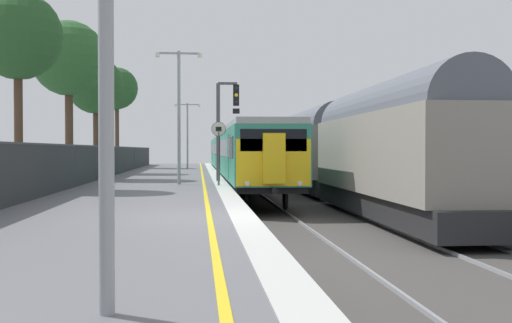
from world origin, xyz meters
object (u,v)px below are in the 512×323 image
at_px(commuter_train_at_platform, 238,153).
at_px(freight_train_adjacent_track, 342,147).
at_px(platform_lamp_far, 187,130).
at_px(signal_gantry, 224,119).
at_px(background_tree_right, 19,39).
at_px(platform_lamp_mid, 179,106).
at_px(background_tree_centre, 67,61).
at_px(speed_limit_sign, 219,145).
at_px(background_tree_left, 116,90).
at_px(background_tree_back, 95,87).

height_order(commuter_train_at_platform, freight_train_adjacent_track, freight_train_adjacent_track).
distance_m(commuter_train_at_platform, platform_lamp_far, 6.72).
bearing_deg(signal_gantry, background_tree_right, -145.79).
height_order(platform_lamp_mid, background_tree_centre, background_tree_centre).
height_order(signal_gantry, speed_limit_sign, signal_gantry).
distance_m(commuter_train_at_platform, platform_lamp_mid, 16.52).
xyz_separation_m(platform_lamp_far, background_tree_left, (-5.88, 4.11, 3.33)).
height_order(platform_lamp_far, background_tree_left, background_tree_left).
bearing_deg(platform_lamp_mid, background_tree_back, 112.86).
bearing_deg(platform_lamp_mid, background_tree_left, 102.94).
bearing_deg(freight_train_adjacent_track, platform_lamp_far, 110.87).
bearing_deg(platform_lamp_far, background_tree_left, 145.02).
xyz_separation_m(freight_train_adjacent_track, background_tree_right, (-13.38, -4.47, 4.02)).
distance_m(freight_train_adjacent_track, background_tree_right, 14.67).
height_order(commuter_train_at_platform, signal_gantry, signal_gantry).
bearing_deg(background_tree_right, commuter_train_at_platform, 63.36).
distance_m(platform_lamp_far, background_tree_back, 10.15).
relative_size(commuter_train_at_platform, background_tree_back, 5.78).
height_order(signal_gantry, background_tree_right, background_tree_right).
xyz_separation_m(commuter_train_at_platform, background_tree_left, (-9.38, 9.58, 5.07)).
relative_size(commuter_train_at_platform, background_tree_left, 5.10).
distance_m(signal_gantry, platform_lamp_mid, 3.41).
xyz_separation_m(speed_limit_sign, background_tree_back, (-7.30, 14.48, 3.72)).
height_order(platform_lamp_mid, platform_lamp_far, platform_lamp_mid).
relative_size(platform_lamp_mid, background_tree_centre, 0.71).
relative_size(speed_limit_sign, platform_lamp_far, 0.52).
distance_m(commuter_train_at_platform, background_tree_left, 14.34).
distance_m(commuter_train_at_platform, background_tree_centre, 14.62).
relative_size(commuter_train_at_platform, freight_train_adjacent_track, 1.42).
height_order(platform_lamp_far, background_tree_right, background_tree_right).
height_order(signal_gantry, platform_lamp_mid, platform_lamp_mid).
bearing_deg(commuter_train_at_platform, platform_lamp_mid, -102.34).
height_order(commuter_train_at_platform, background_tree_left, background_tree_left).
height_order(background_tree_left, background_tree_right, background_tree_left).
bearing_deg(background_tree_back, commuter_train_at_platform, 16.01).
height_order(platform_lamp_mid, background_tree_left, background_tree_left).
distance_m(background_tree_centre, background_tree_back, 7.64).
height_order(signal_gantry, background_tree_centre, background_tree_centre).
relative_size(freight_train_adjacent_track, background_tree_left, 3.58).
bearing_deg(background_tree_centre, platform_lamp_far, 69.70).
bearing_deg(speed_limit_sign, background_tree_left, 105.77).
xyz_separation_m(freight_train_adjacent_track, speed_limit_sign, (-5.85, -2.88, 0.06)).
relative_size(commuter_train_at_platform, platform_lamp_mid, 7.39).
height_order(freight_train_adjacent_track, background_tree_centre, background_tree_centre).
relative_size(freight_train_adjacent_track, background_tree_right, 3.98).
bearing_deg(platform_lamp_far, freight_train_adjacent_track, -69.13).
bearing_deg(background_tree_back, background_tree_left, 91.11).
bearing_deg(signal_gantry, platform_lamp_mid, -127.08).
xyz_separation_m(commuter_train_at_platform, platform_lamp_far, (-3.50, 5.46, 1.74)).
relative_size(speed_limit_sign, platform_lamp_mid, 0.46).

